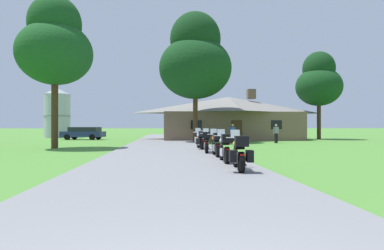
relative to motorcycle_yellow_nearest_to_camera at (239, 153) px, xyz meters
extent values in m
plane|color=#4C8433|center=(-2.20, 11.61, -0.61)|extent=(500.00, 500.00, 0.00)
cube|color=slate|center=(-2.20, 9.61, -0.58)|extent=(6.40, 80.00, 0.06)
cylinder|color=black|center=(0.08, 0.96, -0.23)|extent=(0.16, 0.65, 0.64)
cylinder|color=black|center=(-0.04, -0.48, -0.23)|extent=(0.20, 0.65, 0.64)
cube|color=silver|center=(0.02, 0.22, -0.17)|extent=(0.30, 0.58, 0.30)
ellipsoid|color=gold|center=(0.04, 0.48, 0.28)|extent=(0.34, 0.54, 0.26)
cube|color=black|center=(0.00, 0.02, 0.19)|extent=(0.32, 0.54, 0.10)
cylinder|color=silver|center=(0.07, 0.92, 0.47)|extent=(0.66, 0.08, 0.03)
cylinder|color=silver|center=(0.08, 0.96, 0.13)|extent=(0.08, 0.24, 0.73)
cube|color=#B2BCC6|center=(0.08, 1.02, 0.61)|extent=(0.33, 0.13, 0.27)
sphere|color=silver|center=(0.07, 0.92, 0.33)|extent=(0.11, 0.11, 0.11)
cube|color=black|center=(-0.04, -0.53, 0.41)|extent=(0.43, 0.39, 0.32)
cube|color=red|center=(-0.06, -0.70, 0.00)|extent=(0.14, 0.04, 0.06)
cylinder|color=silver|center=(0.13, -0.17, -0.33)|extent=(0.11, 0.55, 0.07)
cube|color=black|center=(-0.29, -0.41, -0.05)|extent=(0.23, 0.41, 0.36)
cube|color=black|center=(0.22, -0.45, -0.05)|extent=(0.23, 0.41, 0.36)
cylinder|color=black|center=(-0.01, 3.42, -0.23)|extent=(0.12, 0.64, 0.64)
cylinder|color=black|center=(-0.04, 1.98, -0.23)|extent=(0.17, 0.64, 0.64)
cube|color=silver|center=(-0.03, 2.68, -0.17)|extent=(0.27, 0.56, 0.30)
ellipsoid|color=#B2B5BC|center=(-0.02, 2.94, 0.28)|extent=(0.31, 0.53, 0.26)
cube|color=black|center=(-0.03, 2.48, 0.19)|extent=(0.29, 0.52, 0.10)
cylinder|color=silver|center=(-0.01, 3.38, 0.47)|extent=(0.66, 0.04, 0.03)
cylinder|color=silver|center=(-0.01, 3.42, 0.13)|extent=(0.06, 0.24, 0.73)
cube|color=#B2BCC6|center=(-0.01, 3.48, 0.61)|extent=(0.32, 0.12, 0.27)
sphere|color=silver|center=(-0.01, 3.38, 0.33)|extent=(0.11, 0.11, 0.11)
cube|color=black|center=(-0.04, 1.93, 0.41)|extent=(0.41, 0.37, 0.32)
cube|color=red|center=(-0.04, 1.76, 0.00)|extent=(0.14, 0.03, 0.06)
cylinder|color=silver|center=(0.11, 2.30, -0.33)|extent=(0.08, 0.55, 0.07)
cylinder|color=black|center=(0.04, 6.11, -0.23)|extent=(0.12, 0.64, 0.64)
cylinder|color=black|center=(0.03, 4.67, -0.23)|extent=(0.16, 0.64, 0.64)
cube|color=silver|center=(0.04, 5.37, -0.17)|extent=(0.27, 0.56, 0.30)
ellipsoid|color=orange|center=(0.04, 5.63, 0.28)|extent=(0.31, 0.52, 0.26)
cube|color=black|center=(0.03, 5.17, 0.19)|extent=(0.29, 0.52, 0.10)
cylinder|color=silver|center=(0.04, 6.07, 0.47)|extent=(0.66, 0.04, 0.03)
cylinder|color=silver|center=(0.04, 6.11, 0.13)|extent=(0.06, 0.24, 0.73)
cube|color=#B2BCC6|center=(0.05, 6.17, 0.61)|extent=(0.32, 0.11, 0.27)
sphere|color=silver|center=(0.04, 6.07, 0.33)|extent=(0.11, 0.11, 0.11)
cube|color=black|center=(0.03, 4.62, 0.41)|extent=(0.40, 0.36, 0.32)
cube|color=red|center=(0.03, 4.45, 0.00)|extent=(0.14, 0.03, 0.06)
cylinder|color=silver|center=(0.17, 4.99, -0.33)|extent=(0.08, 0.55, 0.07)
cylinder|color=black|center=(-0.08, 8.43, -0.23)|extent=(0.17, 0.65, 0.64)
cylinder|color=black|center=(-0.21, 6.99, -0.23)|extent=(0.21, 0.65, 0.64)
cube|color=silver|center=(-0.14, 7.69, -0.17)|extent=(0.31, 0.58, 0.30)
ellipsoid|color=#195B33|center=(-0.12, 7.95, 0.28)|extent=(0.35, 0.54, 0.26)
cube|color=black|center=(-0.16, 7.49, 0.19)|extent=(0.33, 0.54, 0.10)
cylinder|color=silver|center=(-0.08, 8.39, 0.47)|extent=(0.66, 0.09, 0.03)
cylinder|color=silver|center=(-0.08, 8.43, 0.13)|extent=(0.08, 0.24, 0.73)
cube|color=#B2BCC6|center=(-0.07, 8.49, 0.61)|extent=(0.33, 0.14, 0.27)
sphere|color=silver|center=(-0.08, 8.39, 0.33)|extent=(0.11, 0.11, 0.11)
cube|color=black|center=(-0.21, 6.94, 0.41)|extent=(0.43, 0.39, 0.32)
cube|color=red|center=(-0.22, 6.78, 0.00)|extent=(0.14, 0.04, 0.06)
cylinder|color=silver|center=(-0.04, 7.30, -0.33)|extent=(0.12, 0.55, 0.07)
cylinder|color=black|center=(-0.23, 11.32, -0.23)|extent=(0.15, 0.65, 0.64)
cylinder|color=black|center=(-0.14, 9.88, -0.23)|extent=(0.19, 0.65, 0.64)
cube|color=silver|center=(-0.19, 10.58, -0.17)|extent=(0.29, 0.57, 0.30)
ellipsoid|color=silver|center=(-0.20, 10.84, 0.28)|extent=(0.33, 0.54, 0.26)
cube|color=black|center=(-0.17, 10.38, 0.19)|extent=(0.31, 0.54, 0.10)
cylinder|color=silver|center=(-0.23, 11.28, 0.47)|extent=(0.66, 0.07, 0.03)
cylinder|color=silver|center=(-0.23, 11.32, 0.13)|extent=(0.07, 0.24, 0.73)
cube|color=#B2BCC6|center=(-0.23, 11.38, 0.61)|extent=(0.33, 0.13, 0.27)
sphere|color=silver|center=(-0.23, 11.28, 0.33)|extent=(0.11, 0.11, 0.11)
cube|color=black|center=(-0.14, 9.83, 0.41)|extent=(0.42, 0.38, 0.32)
cube|color=red|center=(-0.13, 9.66, 0.00)|extent=(0.14, 0.04, 0.06)
cylinder|color=silver|center=(-0.02, 10.21, -0.33)|extent=(0.10, 0.55, 0.07)
cube|color=black|center=(-0.41, 9.91, -0.05)|extent=(0.22, 0.41, 0.36)
cube|color=black|center=(0.11, 9.94, -0.05)|extent=(0.22, 0.41, 0.36)
cylinder|color=black|center=(-0.06, 13.60, -0.23)|extent=(0.13, 0.64, 0.64)
cylinder|color=black|center=(-0.01, 12.16, -0.23)|extent=(0.18, 0.64, 0.64)
cube|color=silver|center=(-0.04, 12.86, -0.17)|extent=(0.28, 0.57, 0.30)
ellipsoid|color=#1E3899|center=(-0.05, 13.12, 0.28)|extent=(0.32, 0.53, 0.26)
cube|color=black|center=(-0.03, 12.66, 0.19)|extent=(0.30, 0.53, 0.10)
cylinder|color=silver|center=(-0.06, 13.56, 0.47)|extent=(0.66, 0.05, 0.03)
cylinder|color=silver|center=(-0.06, 13.60, 0.13)|extent=(0.07, 0.24, 0.73)
cube|color=#B2BCC6|center=(-0.06, 13.66, 0.61)|extent=(0.32, 0.12, 0.27)
sphere|color=silver|center=(-0.06, 13.56, 0.33)|extent=(0.11, 0.11, 0.11)
cube|color=silver|center=(-0.01, 12.11, 0.41)|extent=(0.41, 0.37, 0.32)
cube|color=red|center=(-0.01, 11.94, 0.00)|extent=(0.14, 0.03, 0.06)
cylinder|color=silver|center=(0.11, 12.49, -0.33)|extent=(0.09, 0.55, 0.07)
cube|color=silver|center=(-0.28, 12.20, -0.05)|extent=(0.21, 0.41, 0.36)
cube|color=silver|center=(0.24, 12.22, -0.05)|extent=(0.21, 0.41, 0.36)
cube|color=brown|center=(4.78, 27.45, 0.89)|extent=(14.70, 8.95, 2.99)
pyramid|color=gray|center=(4.78, 27.45, 3.31)|extent=(15.58, 9.49, 1.86)
cube|color=brown|center=(7.43, 27.45, 4.59)|extent=(0.90, 0.90, 1.10)
cube|color=#472D19|center=(4.78, 22.94, 0.44)|extent=(1.10, 0.08, 2.10)
cube|color=black|center=(0.67, 22.94, 1.04)|extent=(1.10, 0.06, 0.90)
cube|color=black|center=(8.90, 22.94, 1.04)|extent=(1.10, 0.06, 0.90)
cylinder|color=black|center=(7.25, 18.34, -0.18)|extent=(0.14, 0.14, 0.86)
cylinder|color=black|center=(7.42, 18.39, -0.18)|extent=(0.14, 0.14, 0.86)
cube|color=gray|center=(7.33, 18.36, 0.53)|extent=(0.41, 0.32, 0.56)
cylinder|color=gray|center=(7.12, 18.30, 0.51)|extent=(0.09, 0.09, 0.58)
cylinder|color=gray|center=(7.55, 18.43, 0.51)|extent=(0.09, 0.09, 0.58)
sphere|color=tan|center=(7.33, 18.36, 0.95)|extent=(0.21, 0.21, 0.21)
cylinder|color=black|center=(3.68, 19.04, -0.18)|extent=(0.14, 0.14, 0.86)
cylinder|color=black|center=(3.50, 19.05, -0.18)|extent=(0.14, 0.14, 0.86)
cube|color=#2D56AD|center=(3.59, 19.05, 0.53)|extent=(0.37, 0.23, 0.56)
cylinder|color=#2D56AD|center=(3.82, 19.04, 0.51)|extent=(0.09, 0.09, 0.58)
cylinder|color=#2D56AD|center=(3.36, 19.05, 0.51)|extent=(0.09, 0.09, 0.58)
sphere|color=tan|center=(3.59, 19.05, 0.95)|extent=(0.21, 0.21, 0.21)
cylinder|color=#B2AD99|center=(3.59, 19.05, 1.05)|extent=(0.22, 0.22, 0.05)
cylinder|color=#422D19|center=(-9.79, 12.58, 1.90)|extent=(0.44, 0.44, 5.01)
ellipsoid|color=#194C1E|center=(-9.79, 12.58, 5.78)|extent=(4.99, 4.99, 4.24)
ellipsoid|color=#16441B|center=(-9.79, 12.58, 7.77)|extent=(3.49, 3.49, 3.74)
cylinder|color=#422D19|center=(0.37, 20.59, 1.92)|extent=(0.44, 0.44, 5.05)
ellipsoid|color=#143D19|center=(0.37, 20.59, 6.30)|extent=(6.74, 6.74, 5.73)
ellipsoid|color=#123716|center=(0.37, 20.59, 8.99)|extent=(4.72, 4.72, 5.06)
cylinder|color=#422D19|center=(15.15, 26.74, 1.70)|extent=(0.44, 0.44, 4.61)
ellipsoid|color=#143D19|center=(15.15, 26.74, 5.43)|extent=(5.20, 5.20, 4.42)
ellipsoid|color=#123716|center=(15.15, 26.74, 7.51)|extent=(3.64, 3.64, 3.90)
cylinder|color=#B2B7BC|center=(-16.50, 34.42, 2.22)|extent=(3.26, 3.26, 5.65)
cone|color=#999EA3|center=(-16.50, 34.42, 5.45)|extent=(3.32, 3.32, 0.81)
cylinder|color=gray|center=(-16.50, 34.42, 2.22)|extent=(3.35, 3.35, 0.15)
cube|color=navy|center=(-11.50, 27.40, 0.01)|extent=(4.87, 2.71, 0.60)
cube|color=black|center=(-11.31, 27.36, 0.55)|extent=(3.47, 2.22, 0.48)
cylinder|color=black|center=(-13.07, 26.85, -0.29)|extent=(0.67, 0.34, 0.64)
cylinder|color=black|center=(-12.74, 28.51, -0.29)|extent=(0.67, 0.34, 0.64)
cylinder|color=black|center=(-10.27, 26.29, -0.29)|extent=(0.67, 0.34, 0.64)
cylinder|color=black|center=(-9.94, 27.95, -0.29)|extent=(0.67, 0.34, 0.64)
camera|label=1|loc=(-2.33, -10.59, 0.86)|focal=31.48mm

